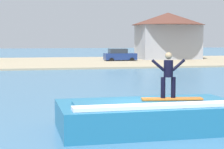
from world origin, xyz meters
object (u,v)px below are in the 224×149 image
object	(u,v)px
wave_crest	(149,115)
surfer	(168,73)
house_gabled_white	(168,32)
surfboard	(172,99)
car_far_shore	(120,55)

from	to	relation	value
wave_crest	surfer	size ratio (longest dim) A/B	3.96
surfer	house_gabled_white	bearing A→B (deg)	69.54
house_gabled_white	wave_crest	bearing A→B (deg)	-111.24
wave_crest	surfer	bearing A→B (deg)	-16.53
surfboard	wave_crest	bearing A→B (deg)	163.30
surfer	car_far_shore	size ratio (longest dim) A/B	0.36
wave_crest	surfboard	xyz separation A→B (m)	(0.76, -0.23, 0.60)
surfboard	house_gabled_white	size ratio (longest dim) A/B	0.19
wave_crest	surfboard	world-z (taller)	surfboard
surfboard	surfer	size ratio (longest dim) A/B	1.36
surfboard	surfer	bearing A→B (deg)	162.46
surfboard	car_far_shore	bearing A→B (deg)	78.74
car_far_shore	surfboard	bearing A→B (deg)	-101.26
surfer	car_far_shore	world-z (taller)	surfer
house_gabled_white	surfboard	bearing A→B (deg)	-110.30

